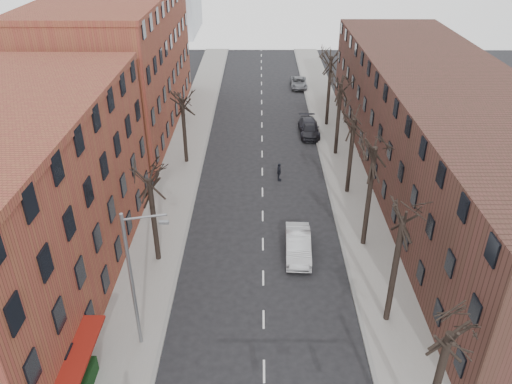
{
  "coord_description": "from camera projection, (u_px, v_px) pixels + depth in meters",
  "views": [
    {
      "loc": [
        -0.31,
        -11.01,
        22.26
      ],
      "look_at": [
        -0.53,
        21.0,
        4.0
      ],
      "focal_mm": 35.0,
      "sensor_mm": 36.0,
      "label": 1
    }
  ],
  "objects": [
    {
      "name": "parked_car_near",
      "position": [
        310.0,
        130.0,
        55.51
      ],
      "size": [
        1.96,
        4.59,
        1.55
      ],
      "primitive_type": "imported",
      "rotation": [
        0.0,
        0.0,
        -0.03
      ],
      "color": "black",
      "rests_on": "ground"
    },
    {
      "name": "tree_left_a",
      "position": [
        159.0,
        260.0,
        36.27
      ],
      "size": [
        5.2,
        5.2,
        9.5
      ],
      "primitive_type": null,
      "color": "black",
      "rests_on": "ground"
    },
    {
      "name": "sidewalk_right",
      "position": [
        340.0,
        158.0,
        50.9
      ],
      "size": [
        4.0,
        90.0,
        0.15
      ],
      "primitive_type": "cube",
      "color": "gray",
      "rests_on": "ground"
    },
    {
      "name": "tree_right_c",
      "position": [
        363.0,
        245.0,
        37.91
      ],
      "size": [
        5.2,
        5.2,
        11.6
      ],
      "primitive_type": null,
      "color": "black",
      "rests_on": "ground"
    },
    {
      "name": "tree_right_b",
      "position": [
        386.0,
        320.0,
        30.96
      ],
      "size": [
        5.2,
        5.2,
        10.8
      ],
      "primitive_type": null,
      "color": "black",
      "rests_on": "ground"
    },
    {
      "name": "sidewalk_left",
      "position": [
        184.0,
        157.0,
        51.0
      ],
      "size": [
        4.0,
        90.0,
        0.15
      ],
      "primitive_type": "cube",
      "color": "gray",
      "rests_on": "ground"
    },
    {
      "name": "tree_left_b",
      "position": [
        187.0,
        162.0,
        50.16
      ],
      "size": [
        5.2,
        5.2,
        9.5
      ],
      "primitive_type": null,
      "color": "black",
      "rests_on": "ground"
    },
    {
      "name": "tree_right_d",
      "position": [
        347.0,
        192.0,
        44.86
      ],
      "size": [
        5.2,
        5.2,
        10.0
      ],
      "primitive_type": null,
      "color": "black",
      "rests_on": "ground"
    },
    {
      "name": "pedestrian_crossing",
      "position": [
        279.0,
        172.0,
        46.4
      ],
      "size": [
        0.48,
        1.05,
        1.76
      ],
      "primitive_type": "imported",
      "rotation": [
        0.0,
        0.0,
        1.62
      ],
      "color": "black",
      "rests_on": "ground"
    },
    {
      "name": "parked_car_far",
      "position": [
        299.0,
        83.0,
        70.81
      ],
      "size": [
        2.31,
        4.88,
        1.35
      ],
      "primitive_type": "imported",
      "rotation": [
        0.0,
        0.0,
        -0.02
      ],
      "color": "slate",
      "rests_on": "ground"
    },
    {
      "name": "tree_right_e",
      "position": [
        335.0,
        154.0,
        51.81
      ],
      "size": [
        5.2,
        5.2,
        10.8
      ],
      "primitive_type": null,
      "color": "black",
      "rests_on": "ground"
    },
    {
      "name": "tree_right_f",
      "position": [
        326.0,
        125.0,
        58.76
      ],
      "size": [
        5.2,
        5.2,
        11.6
      ],
      "primitive_type": null,
      "color": "black",
      "rests_on": "ground"
    },
    {
      "name": "silver_sedan",
      "position": [
        298.0,
        245.0,
        36.45
      ],
      "size": [
        1.94,
        5.18,
        1.69
      ],
      "primitive_type": "imported",
      "rotation": [
        0.0,
        0.0,
        -0.03
      ],
      "color": "#ABAEB2",
      "rests_on": "ground"
    },
    {
      "name": "building_left_far",
      "position": [
        119.0,
        66.0,
        55.43
      ],
      "size": [
        12.0,
        28.0,
        14.0
      ],
      "primitive_type": "cube",
      "color": "brown",
      "rests_on": "ground"
    },
    {
      "name": "building_right",
      "position": [
        443.0,
        132.0,
        44.07
      ],
      "size": [
        12.0,
        50.0,
        10.0
      ],
      "primitive_type": "cube",
      "color": "#452620",
      "rests_on": "ground"
    },
    {
      "name": "building_left_near",
      "position": [
        5.0,
        211.0,
        30.74
      ],
      "size": [
        12.0,
        26.0,
        12.0
      ],
      "primitive_type": "cube",
      "color": "brown",
      "rests_on": "ground"
    },
    {
      "name": "parked_car_mid",
      "position": [
        309.0,
        127.0,
        56.15
      ],
      "size": [
        2.24,
        5.33,
        1.54
      ],
      "primitive_type": "imported",
      "rotation": [
        0.0,
        0.0,
        0.02
      ],
      "color": "black",
      "rests_on": "ground"
    },
    {
      "name": "streetlight",
      "position": [
        134.0,
        276.0,
        26.83
      ],
      "size": [
        2.45,
        0.22,
        9.03
      ],
      "color": "slate",
      "rests_on": "ground"
    }
  ]
}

